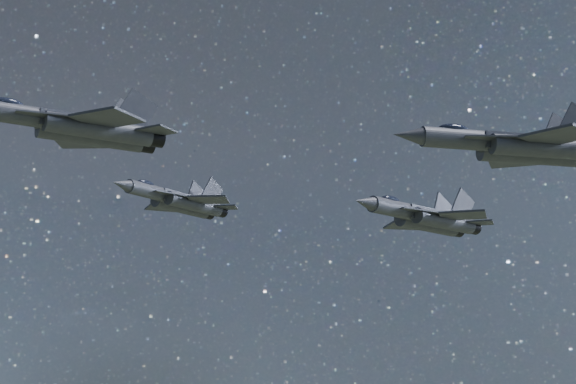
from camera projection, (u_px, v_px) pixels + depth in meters
jet_lead at (77, 126)px, 67.71m from camera, size 17.60×12.35×4.44m
jet_left at (179, 201)px, 96.49m from camera, size 17.00×11.42×4.29m
jet_right at (520, 146)px, 64.26m from camera, size 16.75×11.05×4.29m
jet_slot at (427, 218)px, 91.06m from camera, size 18.88×13.19×4.75m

